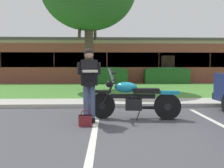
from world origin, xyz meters
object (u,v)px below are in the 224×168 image
Objects in this scene: motorcycle at (138,99)px; hedge_center_left at (167,75)px; handbag at (85,120)px; hedge_left at (110,75)px; rider_person at (89,79)px; brick_building at (106,62)px.

motorcycle is 0.70× the size of hedge_center_left.
motorcycle reaches higher than hedge_center_left.
hedge_left reaches higher than handbag.
rider_person is 0.07× the size of brick_building.
brick_building is at bearing 87.85° from handbag.
handbag is 0.02× the size of brick_building.
hedge_left is 0.77× the size of hedge_center_left.
rider_person reaches higher than hedge_center_left.
motorcycle is at bearing -88.13° from brick_building.
rider_person reaches higher than motorcycle.
motorcycle is at bearing 16.71° from rider_person.
handbag is 13.56m from hedge_center_left.
rider_person is 0.94m from handbag.
rider_person is 17.69m from brick_building.
rider_person is 4.74× the size of handbag.
motorcycle is at bearing -107.54° from hedge_center_left.
hedge_center_left is 7.03m from brick_building.
rider_person is (-1.17, -0.35, 0.52)m from motorcycle.
brick_building is at bearing 88.03° from rider_person.
hedge_center_left is 0.14× the size of brick_building.
brick_building is (-4.32, 5.44, 1.07)m from hedge_center_left.
hedge_center_left is at bearing 72.46° from motorcycle.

